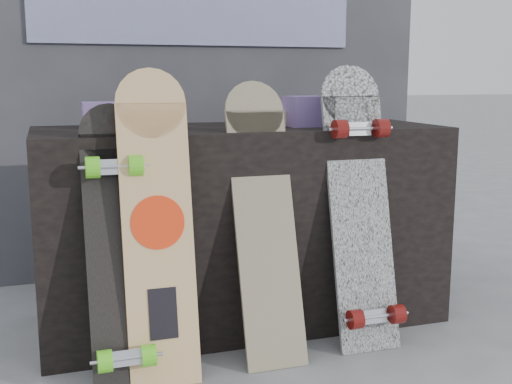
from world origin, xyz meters
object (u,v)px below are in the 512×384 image
object	(u,v)px
longboard_geisha	(157,218)
skateboard_dark	(118,242)
vendor_table	(242,225)
longboard_cascadia	(360,202)
longboard_celtic	(264,212)

from	to	relation	value
longboard_geisha	skateboard_dark	bearing A→B (deg)	174.66
vendor_table	skateboard_dark	bearing A→B (deg)	-144.07
longboard_cascadia	longboard_geisha	bearing A→B (deg)	-175.59
longboard_celtic	longboard_cascadia	distance (m)	0.38
longboard_celtic	skateboard_dark	xyz separation A→B (m)	(-0.52, -0.06, -0.05)
longboard_celtic	skateboard_dark	size ratio (longest dim) A/B	1.08
longboard_geisha	longboard_cascadia	size ratio (longest dim) A/B	0.99
vendor_table	longboard_cascadia	size ratio (longest dim) A/B	1.53
vendor_table	longboard_geisha	distance (m)	0.59
longboard_geisha	skateboard_dark	world-z (taller)	longboard_geisha
vendor_table	skateboard_dark	distance (m)	0.67
skateboard_dark	longboard_geisha	bearing A→B (deg)	-5.34
vendor_table	longboard_geisha	xyz separation A→B (m)	(-0.41, -0.40, 0.14)
vendor_table	skateboard_dark	size ratio (longest dim) A/B	1.75
vendor_table	longboard_celtic	world-z (taller)	longboard_celtic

